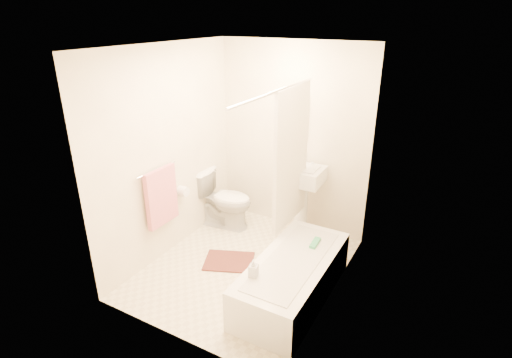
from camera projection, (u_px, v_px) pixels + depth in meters
The scene contains 17 objects.
floor at pixel (245, 267), 4.54m from camera, with size 2.40×2.40×0.00m, color beige.
ceiling at pixel (243, 46), 3.61m from camera, with size 2.40×2.40×0.00m, color white.
wall_back at pixel (293, 139), 5.04m from camera, with size 2.00×0.02×2.40m, color beige.
wall_left at pixel (168, 154), 4.52m from camera, with size 0.02×2.40×2.40m, color beige.
wall_right at pixel (339, 189), 3.62m from camera, with size 0.02×2.40×2.40m, color beige.
mirror at pixel (293, 116), 4.91m from camera, with size 0.40×0.03×0.55m, color white.
curtain_rod at pixel (276, 91), 3.71m from camera, with size 0.03×0.03×1.70m, color silver.
shower_curtain at pixel (291, 158), 4.33m from camera, with size 0.04×0.80×1.55m, color silver.
towel_bar at pixel (157, 169), 4.34m from camera, with size 0.02×0.02×0.60m, color silver.
towel at pixel (162, 197), 4.45m from camera, with size 0.06×0.45×0.66m, color #CC7266.
toilet_paper at pixel (183, 191), 4.78m from camera, with size 0.12×0.12×0.11m, color white.
toilet at pixel (224, 199), 5.31m from camera, with size 0.43×0.77×0.76m, color white.
sink at pixel (301, 199), 4.99m from camera, with size 0.53×0.42×1.04m, color white, non-canonical shape.
bathtub at pixel (293, 278), 4.00m from camera, with size 0.67×1.53×0.43m, color white, non-canonical shape.
bath_mat at pixel (229, 261), 4.63m from camera, with size 0.56×0.42×0.02m, color #4A251D.
soap_bottle at pixel (253, 268), 3.65m from camera, with size 0.08×0.08×0.18m, color white.
scrub_brush at pixel (315, 243), 4.17m from camera, with size 0.06×0.21×0.04m, color #3CAF6D.
Camera 1 is at (1.95, -3.25, 2.68)m, focal length 28.00 mm.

